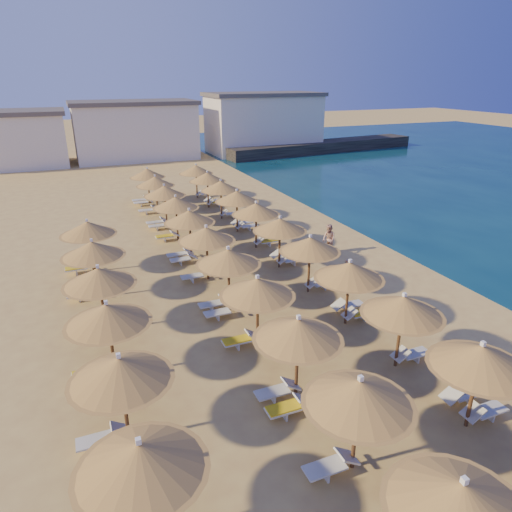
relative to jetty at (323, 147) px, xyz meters
name	(u,v)px	position (x,y,z in m)	size (l,w,h in m)	color
ground	(282,312)	(-26.07, -40.94, -0.75)	(220.00, 220.00, 0.00)	#DFBC62
jetty	(323,147)	(0.00, 0.00, 0.00)	(30.00, 4.00, 1.50)	black
hotel_blocks	(149,130)	(-23.78, 3.93, 2.95)	(49.12, 9.87, 8.10)	white
parasol_row_east	(294,235)	(-23.91, -37.75, 1.76)	(3.05, 41.06, 3.08)	brown
parasol_row_west	(217,246)	(-28.16, -37.75, 1.76)	(3.05, 41.06, 3.08)	brown
parasol_row_inland	(103,295)	(-33.82, -41.21, 1.76)	(3.05, 20.33, 3.08)	brown
loungers	(239,288)	(-27.29, -38.43, -0.41)	(12.89, 38.57, 0.66)	silver
beachgoer_b	(329,239)	(-20.19, -35.24, 0.18)	(0.90, 0.70, 1.86)	tan
beachgoer_a	(346,275)	(-22.04, -40.06, 0.10)	(0.62, 0.41, 1.69)	tan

